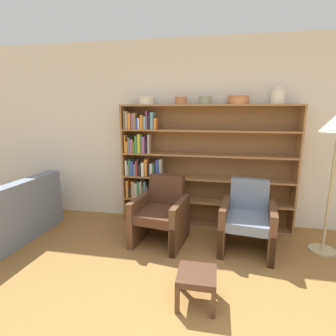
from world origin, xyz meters
TOP-DOWN VIEW (x-y plane):
  - wall_back at (0.00, 2.81)m, footprint 12.00×0.06m
  - bookshelf at (-0.38, 2.63)m, footprint 2.52×0.30m
  - bowl_sage at (-1.02, 2.62)m, footprint 0.25×0.25m
  - bowl_copper at (-0.50, 2.62)m, footprint 0.19×0.19m
  - bowl_terracotta at (-0.16, 2.62)m, footprint 0.19×0.19m
  - bowl_stoneware at (0.29, 2.62)m, footprint 0.30×0.30m
  - vase_tall at (0.80, 2.62)m, footprint 0.18×0.18m
  - couch at (-2.79, 1.63)m, footprint 0.99×1.54m
  - armchair_leather at (-0.67, 2.01)m, footprint 0.74×0.77m
  - armchair_cushioned at (0.45, 2.01)m, footprint 0.73×0.76m
  - footstool at (-0.10, 0.90)m, footprint 0.35×0.35m

SIDE VIEW (x-z plane):
  - footstool at x=-0.10m, z-range 0.10..0.41m
  - couch at x=-2.79m, z-range -0.12..0.71m
  - armchair_leather at x=-0.67m, z-range -0.04..0.82m
  - armchair_cushioned at x=0.45m, z-range -0.04..0.82m
  - bookshelf at x=-0.38m, z-range -0.01..1.80m
  - wall_back at x=0.00m, z-range 0.00..2.75m
  - bowl_copper at x=-0.50m, z-range 1.82..1.93m
  - bowl_sage at x=-1.02m, z-range 1.82..1.94m
  - bowl_stoneware at x=0.29m, z-range 1.82..1.94m
  - bowl_terracotta at x=-0.16m, z-range 1.82..1.94m
  - vase_tall at x=0.80m, z-range 1.80..2.02m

